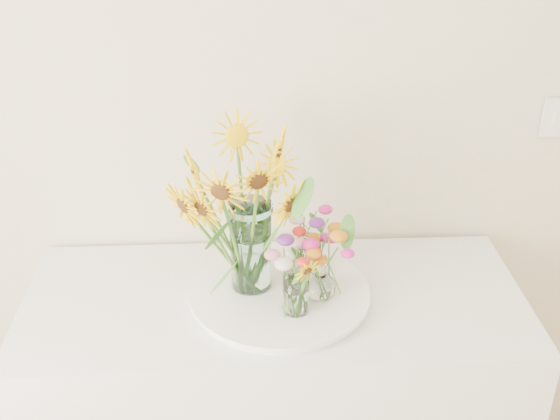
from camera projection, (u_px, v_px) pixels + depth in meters
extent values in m
cube|color=white|center=(275.00, 416.00, 2.17)|extent=(1.40, 0.60, 0.90)
cylinder|color=white|center=(280.00, 296.00, 1.94)|extent=(0.47, 0.47, 0.02)
cylinder|color=silver|center=(251.00, 246.00, 1.90)|extent=(0.14, 0.14, 0.26)
cylinder|color=white|center=(296.00, 294.00, 1.83)|extent=(0.08, 0.08, 0.12)
cylinder|color=white|center=(309.00, 256.00, 1.99)|extent=(0.09, 0.09, 0.12)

